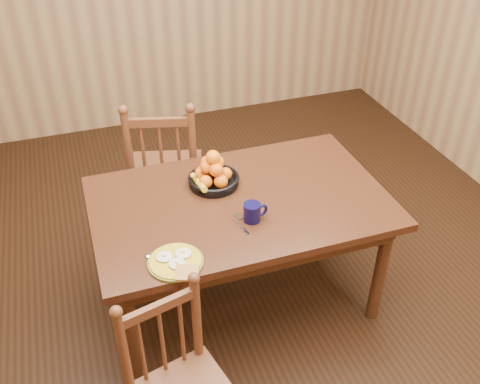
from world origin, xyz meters
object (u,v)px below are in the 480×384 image
object	(u,v)px
chair_far	(166,171)
fruit_bowl	(213,174)
coffee_mug	(253,212)
dining_table	(240,212)
breakfast_plate	(176,262)

from	to	relation	value
chair_far	fruit_bowl	size ratio (longest dim) A/B	3.64
chair_far	coffee_mug	distance (m)	1.04
dining_table	chair_far	size ratio (longest dim) A/B	1.52
dining_table	coffee_mug	xyz separation A→B (m)	(0.01, -0.19, 0.14)
dining_table	coffee_mug	bearing A→B (deg)	-88.46
dining_table	chair_far	xyz separation A→B (m)	(-0.26, 0.77, -0.15)
coffee_mug	fruit_bowl	world-z (taller)	fruit_bowl
coffee_mug	fruit_bowl	size ratio (longest dim) A/B	0.46
chair_far	breakfast_plate	distance (m)	1.19
chair_far	coffee_mug	world-z (taller)	chair_far
breakfast_plate	coffee_mug	size ratio (longest dim) A/B	2.24
fruit_bowl	chair_far	bearing A→B (deg)	106.14
dining_table	fruit_bowl	distance (m)	0.26
coffee_mug	breakfast_plate	bearing A→B (deg)	-156.57
dining_table	breakfast_plate	world-z (taller)	breakfast_plate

